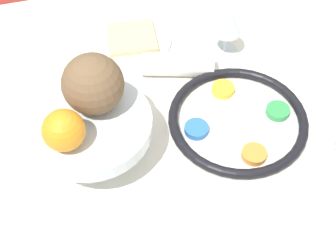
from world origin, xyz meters
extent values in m
cube|color=silver|center=(0.00, 0.00, 0.38)|extent=(1.57, 1.00, 0.75)
cylinder|color=silver|center=(-0.06, 0.03, 0.76)|extent=(0.28, 0.28, 0.01)
torus|color=black|center=(-0.06, 0.03, 0.77)|extent=(0.28, 0.28, 0.02)
cylinder|color=#2D6BB7|center=(0.03, 0.03, 0.77)|extent=(0.05, 0.05, 0.01)
cylinder|color=orange|center=(-0.06, 0.12, 0.77)|extent=(0.05, 0.05, 0.01)
cylinder|color=#33934C|center=(-0.14, 0.03, 0.77)|extent=(0.05, 0.05, 0.01)
cylinder|color=gold|center=(-0.06, -0.05, 0.77)|extent=(0.05, 0.05, 0.01)
cylinder|color=silver|center=(-0.11, -0.18, 0.75)|extent=(0.06, 0.06, 0.00)
cylinder|color=silver|center=(-0.11, -0.18, 0.78)|extent=(0.01, 0.01, 0.06)
cone|color=silver|center=(-0.11, -0.18, 0.84)|extent=(0.07, 0.07, 0.07)
cylinder|color=silver|center=(0.23, 0.02, 0.75)|extent=(0.13, 0.13, 0.01)
cylinder|color=silver|center=(0.23, 0.02, 0.79)|extent=(0.03, 0.03, 0.06)
cylinder|color=silver|center=(0.23, 0.02, 0.84)|extent=(0.23, 0.23, 0.03)
sphere|color=orange|center=(0.28, 0.07, 0.89)|extent=(0.07, 0.07, 0.07)
sphere|color=brown|center=(0.22, -0.01, 0.91)|extent=(0.11, 0.11, 0.11)
cylinder|color=silver|center=(0.10, -0.27, 0.75)|extent=(0.19, 0.19, 0.01)
cube|color=#D1B784|center=(0.10, -0.27, 0.76)|extent=(0.12, 0.12, 0.01)
cylinder|color=white|center=(0.02, -0.14, 0.78)|extent=(0.17, 0.10, 0.05)
cube|color=silver|center=(0.03, -0.19, 0.75)|extent=(0.17, 0.03, 0.01)
camera|label=1|loc=(0.24, 0.57, 1.50)|focal=50.00mm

